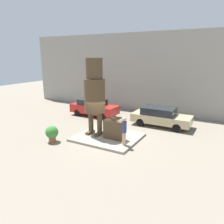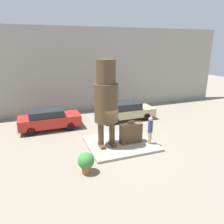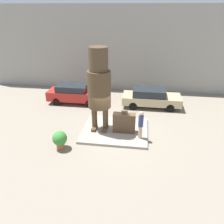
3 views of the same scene
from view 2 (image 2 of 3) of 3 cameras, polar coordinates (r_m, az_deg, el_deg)
The scene contains 9 objects.
ground_plane at distance 13.86m, azimuth 2.28°, elevation -8.47°, with size 60.00×60.00×0.00m, color gray.
pedestal at distance 13.83m, azimuth 2.28°, elevation -8.20°, with size 4.10×3.57×0.15m.
building_backdrop at distance 20.35m, azimuth -6.67°, elevation 10.76°, with size 28.00×0.60×7.49m.
statue_figure at distance 12.42m, azimuth -1.53°, elevation 3.84°, with size 1.38×1.38×5.10m.
giant_suitcase at distance 13.59m, azimuth 4.94°, elevation -5.50°, with size 1.37×0.50×1.44m.
tourist at distance 13.43m, azimuth 9.95°, elevation -4.47°, with size 0.30×0.30×1.74m.
parked_car_red at distance 16.54m, azimuth -16.12°, elevation -1.77°, with size 4.36×1.70×1.53m.
parked_car_tan at distance 18.08m, azimuth 3.72°, elevation 0.42°, with size 4.52×1.83×1.48m.
planter_pot at distance 10.87m, azimuth -6.80°, elevation -12.74°, with size 0.81×0.81×1.06m.
Camera 2 is at (-4.90, -11.48, 6.02)m, focal length 35.00 mm.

